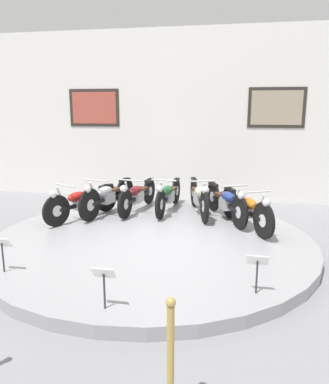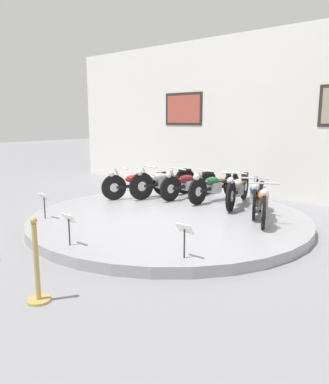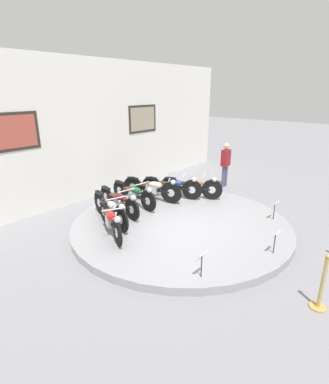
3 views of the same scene
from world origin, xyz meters
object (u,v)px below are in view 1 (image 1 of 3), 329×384
Objects in this scene: motorcycle_red at (81,201)px; info_placard_front_left at (2,247)px; info_placard_front_right at (257,265)px; motorcycle_maroon at (137,195)px; motorcycle_silver at (107,196)px; motorcycle_orange at (246,208)px; stanchion_post_right_of_entry at (170,376)px; motorcycle_green at (168,195)px; motorcycle_cream at (199,196)px; motorcycle_blue at (226,201)px; info_placard_front_centre at (104,279)px.

motorcycle_red reaches higher than info_placard_front_left.
motorcycle_maroon is at bearing 124.84° from info_placard_front_right.
motorcycle_silver reaches higher than info_placard_front_left.
motorcycle_red is 4.30m from info_placard_front_right.
info_placard_front_left is at bearing -141.91° from motorcycle_orange.
stanchion_post_right_of_entry reaches higher than motorcycle_red.
motorcycle_green is at bearing 100.04° from stanchion_post_right_of_entry.
motorcycle_cream is 1.92× the size of stanchion_post_right_of_entry.
motorcycle_cream is at bearing 151.02° from motorcycle_blue.
info_placard_front_right is at bearing 67.62° from stanchion_post_right_of_entry.
motorcycle_blue is 3.17m from info_placard_front_right.
motorcycle_green is at bearing 64.32° from info_placard_front_left.
motorcycle_red is 3.51× the size of info_placard_front_left.
info_placard_front_left is at bearing 158.21° from info_placard_front_centre.
stanchion_post_right_of_entry is at bearing -72.82° from motorcycle_maroon.
motorcycle_orange is (3.33, 0.00, 0.01)m from motorcycle_red.
info_placard_front_right is (3.44, 0.00, 0.00)m from info_placard_front_left.
motorcycle_cream is at bearing 92.88° from stanchion_post_right_of_entry.
motorcycle_green is 3.85× the size of info_placard_front_centre.
motorcycle_orange is (2.35, -0.80, 0.02)m from motorcycle_maroon.
info_placard_front_centre is at bearing -108.40° from motorcycle_blue.
stanchion_post_right_of_entry is at bearing -98.91° from motorcycle_orange.
motorcycle_blue reaches higher than info_placard_front_right.
info_placard_front_centre is (-1.66, -3.34, -0.02)m from motorcycle_orange.
motorcycle_maroon is at bearing 73.33° from info_placard_front_left.
motorcycle_maroon is (0.58, 0.32, -0.02)m from motorcycle_silver.
info_placard_front_left is (-0.45, -3.14, -0.03)m from motorcycle_silver.
stanchion_post_right_of_entry reaches higher than motorcycle_blue.
motorcycle_red is 1.75× the size of stanchion_post_right_of_entry.
info_placard_front_centre is (0.00, -4.26, -0.01)m from motorcycle_green.
motorcycle_orange is at bearing -39.68° from motorcycle_cream.
motorcycle_red is 2.65m from info_placard_front_left.
info_placard_front_centre is (1.27, -3.83, -0.03)m from motorcycle_silver.
motorcycle_green is (1.66, 0.92, 0.00)m from motorcycle_red.
motorcycle_blue is 3.59× the size of info_placard_front_right.
motorcycle_silver is 1.07× the size of motorcycle_blue.
info_placard_front_centre is (1.66, -3.34, -0.01)m from motorcycle_red.
motorcycle_maroon is 1.98m from motorcycle_blue.
info_placard_front_right is 2.02m from stanchion_post_right_of_entry.
motorcycle_red is 0.92× the size of motorcycle_maroon.
motorcycle_red is 1.90m from motorcycle_green.
motorcycle_blue is (0.58, -0.32, -0.01)m from motorcycle_cream.
motorcycle_green is (0.68, 0.11, 0.00)m from motorcycle_maroon.
motorcycle_silver is 1.00× the size of motorcycle_green.
motorcycle_red is at bearing 116.49° from info_placard_front_centre.
motorcycle_cream is 1.27m from motorcycle_orange.
stanchion_post_right_of_entry is (0.96, -5.43, -0.21)m from motorcycle_green.
info_placard_front_right is at bearing -88.76° from motorcycle_orange.
motorcycle_blue is 3.59× the size of info_placard_front_centre.
motorcycle_blue is 4.03m from info_placard_front_centre.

